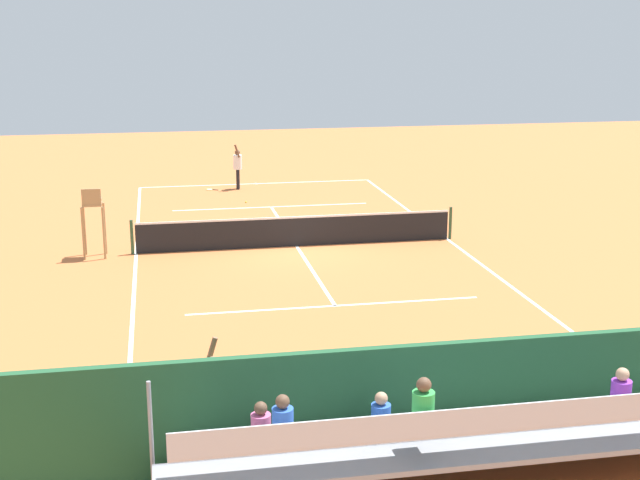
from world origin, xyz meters
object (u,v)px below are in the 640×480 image
bleacher_stand (461,444)px  umpire_chair (93,215)px  tennis_net (296,231)px  equipment_bag (437,429)px  courtside_bench (555,396)px  tennis_player (238,165)px  tennis_ball_near (246,202)px  tennis_racket (210,189)px  line_judge (214,394)px

bleacher_stand → umpire_chair: (6.16, -15.17, 0.39)m
tennis_net → equipment_bag: bearing=91.1°
courtside_bench → equipment_bag: (2.19, 0.13, -0.38)m
umpire_chair → tennis_net: bearing=-178.4°
tennis_player → tennis_ball_near: size_ratio=29.18×
tennis_ball_near → equipment_bag: bearing=93.2°
courtside_bench → tennis_racket: (4.54, -23.25, -0.54)m
tennis_net → equipment_bag: size_ratio=11.44×
bleacher_stand → courtside_bench: 3.26m
tennis_player → line_judge: 23.16m
tennis_net → bleacher_stand: 15.35m
bleacher_stand → line_judge: bearing=-33.2°
equipment_bag → tennis_player: 23.38m
bleacher_stand → equipment_bag: bleacher_stand is taller
umpire_chair → tennis_player: bearing=-117.7°
tennis_player → tennis_ball_near: tennis_player is taller
tennis_net → courtside_bench: size_ratio=5.72×
tennis_net → tennis_player: size_ratio=5.35×
line_judge → courtside_bench: bearing=178.1°
umpire_chair → tennis_ball_near: umpire_chair is taller
courtside_bench → tennis_ball_near: 20.56m
tennis_player → tennis_racket: (1.18, -0.05, -1.00)m
tennis_racket → courtside_bench: bearing=101.0°
equipment_bag → tennis_player: (1.16, -23.34, 0.84)m
umpire_chair → courtside_bench: bearing=123.5°
tennis_net → equipment_bag: 13.41m
tennis_player → tennis_racket: tennis_player is taller
umpire_chair → bleacher_stand: bearing=112.1°
umpire_chair → line_judge: size_ratio=1.11×
tennis_racket → line_judge: size_ratio=0.29×
tennis_net → umpire_chair: 6.26m
tennis_ball_near → line_judge: bearing=82.5°
equipment_bag → tennis_player: tennis_player is taller
tennis_net → equipment_bag: tennis_net is taller
courtside_bench → tennis_ball_near: (3.33, -20.28, -0.53)m
umpire_chair → equipment_bag: bearing=116.0°
umpire_chair → tennis_racket: bearing=-112.1°
umpire_chair → tennis_player: umpire_chair is taller
equipment_bag → tennis_racket: size_ratio=1.60×
tennis_net → bleacher_stand: bearing=89.9°
umpire_chair → equipment_bag: (-6.47, 13.23, -1.13)m
bleacher_stand → equipment_bag: size_ratio=10.07×
bleacher_stand → tennis_ball_near: 22.39m
equipment_bag → line_judge: (3.77, -0.33, 0.84)m
equipment_bag → tennis_racket: (2.35, -23.38, -0.16)m
umpire_chair → equipment_bag: 14.77m
equipment_bag → tennis_ball_near: equipment_bag is taller
tennis_net → courtside_bench: tennis_net is taller
tennis_ball_near → line_judge: size_ratio=0.03×
tennis_player → tennis_ball_near: 3.09m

